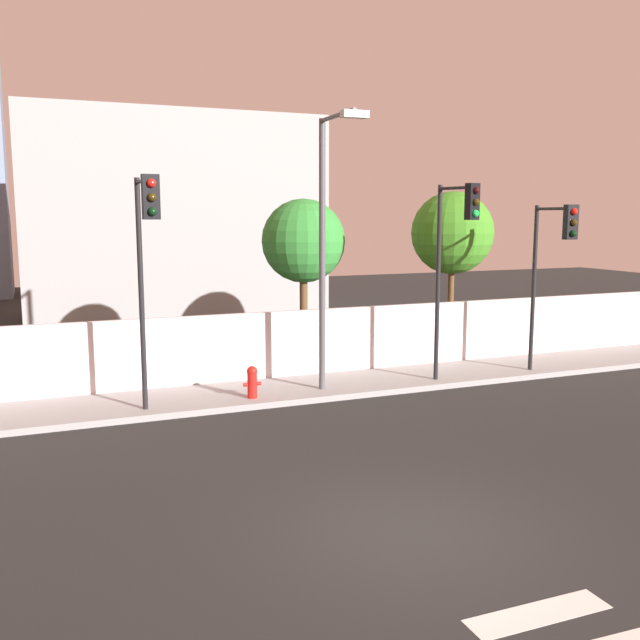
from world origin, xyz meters
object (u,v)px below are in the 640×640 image
roadside_tree_midleft (303,242)px  traffic_light_right (553,252)px  traffic_light_center (455,241)px  traffic_light_left (146,244)px  street_lamp_curbside (327,232)px  fire_hydrant (252,381)px  roadside_tree_midright (452,233)px

roadside_tree_midleft → traffic_light_right: bearing=-33.2°
traffic_light_center → traffic_light_right: 2.99m
traffic_light_left → street_lamp_curbside: (4.42, 0.64, 0.21)m
traffic_light_left → fire_hydrant: size_ratio=6.61×
traffic_light_right → street_lamp_curbside: 6.41m
street_lamp_curbside → roadside_tree_midleft: (0.58, 3.09, -0.36)m
traffic_light_center → roadside_tree_midright: bearing=58.1°
traffic_light_left → roadside_tree_midleft: (5.00, 3.73, -0.15)m
street_lamp_curbside → roadside_tree_midleft: street_lamp_curbside is taller
fire_hydrant → roadside_tree_midleft: (2.49, 2.98, 3.21)m
fire_hydrant → roadside_tree_midright: bearing=21.7°
traffic_light_left → street_lamp_curbside: bearing=8.2°
roadside_tree_midleft → street_lamp_curbside: bearing=-100.6°
traffic_light_center → fire_hydrant: bearing=173.8°
traffic_light_left → roadside_tree_midleft: traffic_light_left is taller
traffic_light_center → roadside_tree_midleft: 4.53m
fire_hydrant → roadside_tree_midright: (7.51, 2.98, 3.40)m
street_lamp_curbside → traffic_light_right: bearing=-6.2°
roadside_tree_midleft → traffic_light_left: bearing=-143.3°
traffic_light_left → traffic_light_right: traffic_light_left is taller
traffic_light_left → traffic_light_center: traffic_light_left is taller
traffic_light_center → fire_hydrant: size_ratio=6.57×
traffic_light_right → roadside_tree_midleft: (-5.77, 3.77, 0.22)m
traffic_light_left → fire_hydrant: (2.52, 0.74, -3.36)m
traffic_light_right → roadside_tree_midright: 3.87m
traffic_light_center → street_lamp_curbside: (-3.38, 0.47, 0.25)m
fire_hydrant → roadside_tree_midleft: roadside_tree_midleft is taller
fire_hydrant → street_lamp_curbside: bearing=-3.1°
roadside_tree_midleft → fire_hydrant: bearing=-129.8°
traffic_light_right → street_lamp_curbside: (-6.35, 0.69, 0.58)m
traffic_light_center → roadside_tree_midright: (2.22, 3.56, 0.08)m
traffic_light_center → traffic_light_right: traffic_light_center is taller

